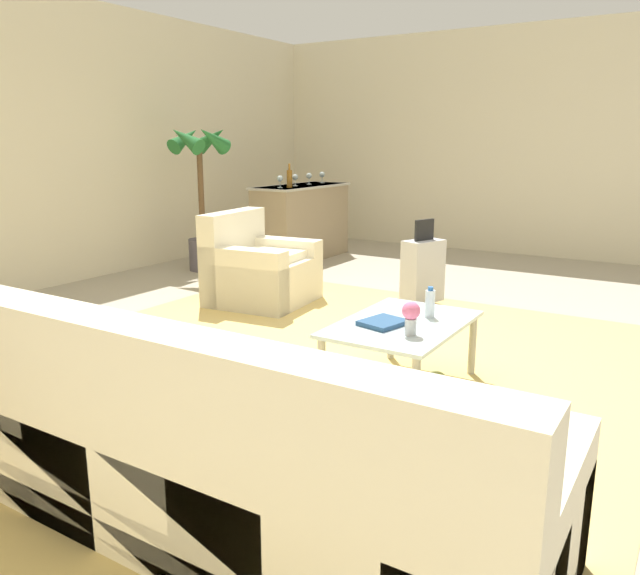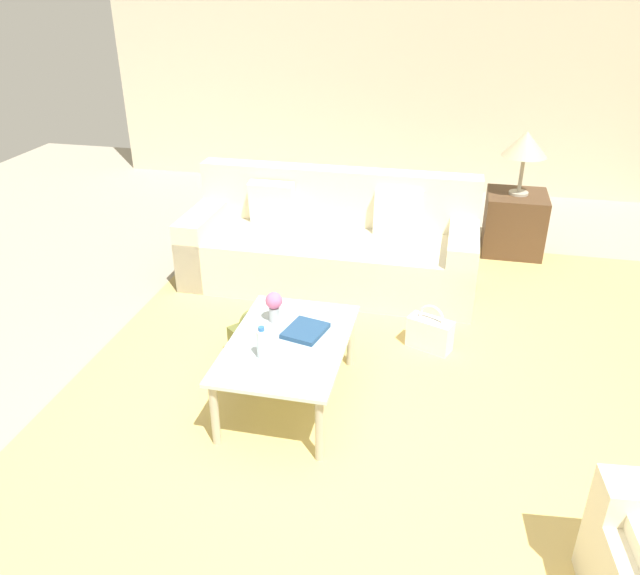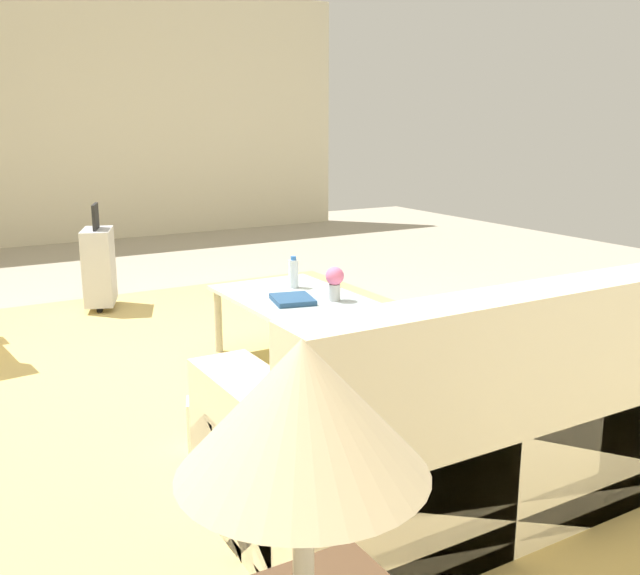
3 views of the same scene
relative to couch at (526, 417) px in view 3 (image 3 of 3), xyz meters
name	(u,v)px [view 3 (image 3 of 3)]	position (x,y,z in m)	size (l,w,h in m)	color
ground_plane	(197,361)	(2.20, 0.60, -0.31)	(12.00, 12.00, 0.00)	#A89E89
wall_right	(37,114)	(7.26, 0.60, 1.24)	(0.12, 8.00, 3.10)	beige
area_rug	(201,397)	(1.60, 0.80, -0.31)	(5.20, 4.40, 0.01)	tan
couch	(526,417)	(0.00, 0.00, 0.00)	(0.93, 2.47, 0.94)	beige
coffee_table	(295,304)	(1.80, 0.10, 0.08)	(1.07, 0.71, 0.45)	silver
water_bottle	(294,273)	(2.00, 0.00, 0.23)	(0.06, 0.06, 0.20)	silver
coffee_table_book	(293,299)	(1.68, 0.18, 0.15)	(0.27, 0.23, 0.03)	navy
flower_vase	(335,280)	(1.58, -0.05, 0.26)	(0.11, 0.11, 0.21)	#B2B7BC
table_lamp	(303,415)	(-1.00, 1.60, 0.74)	(0.41, 0.41, 0.59)	#ADA899
suitcase_silver	(99,265)	(3.80, 0.80, 0.05)	(0.45, 0.35, 0.85)	#B7B7BC
handbag_white	(222,421)	(0.98, 0.93, -0.18)	(0.25, 0.35, 0.36)	white
handbag_olive	(395,357)	(1.31, -0.31, -0.18)	(0.34, 0.31, 0.36)	olive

